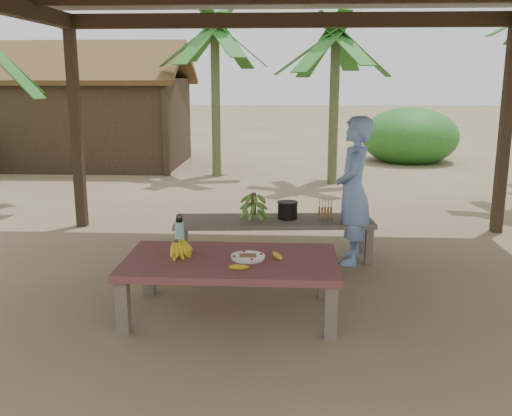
# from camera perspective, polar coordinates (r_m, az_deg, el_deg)

# --- Properties ---
(ground) EXTENTS (80.00, 80.00, 0.00)m
(ground) POSITION_cam_1_polar(r_m,az_deg,el_deg) (5.55, 2.76, -8.15)
(ground) COLOR brown
(ground) RESTS_ON ground
(work_table) EXTENTS (1.80, 1.01, 0.50)m
(work_table) POSITION_cam_1_polar(r_m,az_deg,el_deg) (4.86, -2.52, -5.81)
(work_table) COLOR brown
(work_table) RESTS_ON ground
(bench) EXTENTS (2.24, 0.77, 0.45)m
(bench) POSITION_cam_1_polar(r_m,az_deg,el_deg) (6.39, 1.81, -1.61)
(bench) COLOR brown
(bench) RESTS_ON ground
(ripe_banana_bunch) EXTENTS (0.32, 0.29, 0.16)m
(ripe_banana_bunch) POSITION_cam_1_polar(r_m,az_deg,el_deg) (4.93, -7.98, -3.89)
(ripe_banana_bunch) COLOR yellow
(ripe_banana_bunch) RESTS_ON work_table
(plate) EXTENTS (0.29, 0.29, 0.04)m
(plate) POSITION_cam_1_polar(r_m,az_deg,el_deg) (4.81, -0.82, -4.94)
(plate) COLOR white
(plate) RESTS_ON work_table
(loose_banana_front) EXTENTS (0.18, 0.11, 0.04)m
(loose_banana_front) POSITION_cam_1_polar(r_m,az_deg,el_deg) (4.56, -1.74, -5.93)
(loose_banana_front) COLOR yellow
(loose_banana_front) RESTS_ON work_table
(loose_banana_side) EXTENTS (0.12, 0.15, 0.04)m
(loose_banana_side) POSITION_cam_1_polar(r_m,az_deg,el_deg) (4.84, 2.17, -4.80)
(loose_banana_side) COLOR yellow
(loose_banana_side) RESTS_ON work_table
(water_flask) EXTENTS (0.08, 0.08, 0.31)m
(water_flask) POSITION_cam_1_polar(r_m,az_deg,el_deg) (5.16, -7.65, -2.55)
(water_flask) COLOR #3BB6BA
(water_flask) RESTS_ON work_table
(green_banana_stalk) EXTENTS (0.30, 0.30, 0.32)m
(green_banana_stalk) POSITION_cam_1_polar(r_m,az_deg,el_deg) (6.34, -0.24, 0.24)
(green_banana_stalk) COLOR #598C2D
(green_banana_stalk) RESTS_ON bench
(cooking_pot) EXTENTS (0.22, 0.22, 0.19)m
(cooking_pot) POSITION_cam_1_polar(r_m,az_deg,el_deg) (6.40, 3.17, -0.24)
(cooking_pot) COLOR black
(cooking_pot) RESTS_ON bench
(skewer_rack) EXTENTS (0.19, 0.09, 0.24)m
(skewer_rack) POSITION_cam_1_polar(r_m,az_deg,el_deg) (6.36, 6.94, -0.15)
(skewer_rack) COLOR #A57F47
(skewer_rack) RESTS_ON bench
(woman) EXTENTS (0.46, 0.63, 1.61)m
(woman) POSITION_cam_1_polar(r_m,az_deg,el_deg) (6.24, 9.70, 1.70)
(woman) COLOR #6E92D0
(woman) RESTS_ON ground
(hut) EXTENTS (4.40, 3.43, 2.85)m
(hut) POSITION_cam_1_polar(r_m,az_deg,el_deg) (13.97, -15.87, 8.69)
(hut) COLOR black
(hut) RESTS_ON ground
(banana_plant_n) EXTENTS (1.80, 1.80, 3.06)m
(banana_plant_n) POSITION_cam_1_polar(r_m,az_deg,el_deg) (11.02, 7.98, 15.73)
(banana_plant_n) COLOR #596638
(banana_plant_n) RESTS_ON ground
(banana_plant_nw) EXTENTS (1.80, 1.80, 3.24)m
(banana_plant_nw) POSITION_cam_1_polar(r_m,az_deg,el_deg) (11.84, -4.14, 16.48)
(banana_plant_nw) COLOR #596638
(banana_plant_nw) RESTS_ON ground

